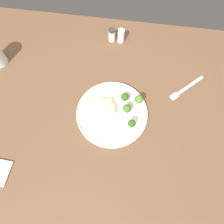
{
  "coord_description": "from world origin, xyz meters",
  "views": [
    {
      "loc": [
        -0.04,
        0.33,
        1.5
      ],
      "look_at": [
        -0.0,
        0.02,
        0.76
      ],
      "focal_mm": 32.0,
      "sensor_mm": 36.0,
      "label": 1
    }
  ],
  "objects_px": {
    "broccoli_floret_center_pile": "(125,97)",
    "seared_scallop_front_small": "(110,100)",
    "broccoli_floret_right_tilted": "(127,109)",
    "seared_scallop_large_seared": "(108,114)",
    "pepper_shaker": "(112,35)",
    "seared_scallop_tilted_round": "(113,112)",
    "broccoli_floret_split_head": "(132,124)",
    "salt_shaker": "(121,36)",
    "seared_scallop_right_edge": "(112,105)",
    "dinner_plate": "(112,113)",
    "dinner_fork": "(186,88)",
    "seared_scallop_rear_pale": "(101,109)",
    "broccoli_floret_small_sprig": "(139,99)"
  },
  "relations": [
    {
      "from": "seared_scallop_tilted_round",
      "to": "dinner_fork",
      "type": "relative_size",
      "value": 0.2
    },
    {
      "from": "salt_shaker",
      "to": "dinner_plate",
      "type": "bearing_deg",
      "value": 91.77
    },
    {
      "from": "broccoli_floret_center_pile",
      "to": "dinner_plate",
      "type": "bearing_deg",
      "value": 56.75
    },
    {
      "from": "seared_scallop_front_small",
      "to": "seared_scallop_tilted_round",
      "type": "relative_size",
      "value": 0.98
    },
    {
      "from": "broccoli_floret_right_tilted",
      "to": "broccoli_floret_center_pile",
      "type": "height_order",
      "value": "broccoli_floret_right_tilted"
    },
    {
      "from": "dinner_plate",
      "to": "seared_scallop_large_seared",
      "type": "xyz_separation_m",
      "value": [
        0.02,
        0.01,
        0.01
      ]
    },
    {
      "from": "seared_scallop_front_small",
      "to": "seared_scallop_tilted_round",
      "type": "xyz_separation_m",
      "value": [
        -0.02,
        0.05,
        0.0
      ]
    },
    {
      "from": "seared_scallop_front_small",
      "to": "pepper_shaker",
      "type": "bearing_deg",
      "value": -83.28
    },
    {
      "from": "seared_scallop_large_seared",
      "to": "broccoli_floret_right_tilted",
      "type": "relative_size",
      "value": 0.71
    },
    {
      "from": "seared_scallop_front_small",
      "to": "broccoli_floret_right_tilted",
      "type": "height_order",
      "value": "broccoli_floret_right_tilted"
    },
    {
      "from": "broccoli_floret_right_tilted",
      "to": "seared_scallop_front_small",
      "type": "bearing_deg",
      "value": -25.21
    },
    {
      "from": "seared_scallop_large_seared",
      "to": "dinner_fork",
      "type": "distance_m",
      "value": 0.36
    },
    {
      "from": "broccoli_floret_split_head",
      "to": "pepper_shaker",
      "type": "xyz_separation_m",
      "value": [
        0.14,
        -0.43,
        -0.01
      ]
    },
    {
      "from": "seared_scallop_right_edge",
      "to": "broccoli_floret_right_tilted",
      "type": "bearing_deg",
      "value": 167.87
    },
    {
      "from": "seared_scallop_front_small",
      "to": "broccoli_floret_right_tilted",
      "type": "relative_size",
      "value": 0.61
    },
    {
      "from": "seared_scallop_tilted_round",
      "to": "dinner_fork",
      "type": "bearing_deg",
      "value": -151.5
    },
    {
      "from": "dinner_plate",
      "to": "seared_scallop_right_edge",
      "type": "relative_size",
      "value": 12.41
    },
    {
      "from": "seared_scallop_rear_pale",
      "to": "broccoli_floret_split_head",
      "type": "relative_size",
      "value": 0.5
    },
    {
      "from": "dinner_plate",
      "to": "seared_scallop_right_edge",
      "type": "xyz_separation_m",
      "value": [
        0.0,
        -0.03,
        0.01
      ]
    },
    {
      "from": "broccoli_floret_small_sprig",
      "to": "broccoli_floret_center_pile",
      "type": "distance_m",
      "value": 0.06
    },
    {
      "from": "seared_scallop_right_edge",
      "to": "seared_scallop_tilted_round",
      "type": "xyz_separation_m",
      "value": [
        -0.01,
        0.03,
        -0.0
      ]
    },
    {
      "from": "broccoli_floret_center_pile",
      "to": "seared_scallop_front_small",
      "type": "bearing_deg",
      "value": 15.21
    },
    {
      "from": "dinner_plate",
      "to": "dinner_fork",
      "type": "distance_m",
      "value": 0.34
    },
    {
      "from": "seared_scallop_tilted_round",
      "to": "salt_shaker",
      "type": "height_order",
      "value": "salt_shaker"
    },
    {
      "from": "seared_scallop_rear_pale",
      "to": "broccoli_floret_split_head",
      "type": "xyz_separation_m",
      "value": [
        -0.13,
        0.05,
        0.02
      ]
    },
    {
      "from": "broccoli_floret_split_head",
      "to": "dinner_plate",
      "type": "bearing_deg",
      "value": -29.95
    },
    {
      "from": "seared_scallop_large_seared",
      "to": "pepper_shaker",
      "type": "distance_m",
      "value": 0.4
    },
    {
      "from": "broccoli_floret_right_tilted",
      "to": "pepper_shaker",
      "type": "height_order",
      "value": "pepper_shaker"
    },
    {
      "from": "dinner_plate",
      "to": "salt_shaker",
      "type": "bearing_deg",
      "value": -88.23
    },
    {
      "from": "broccoli_floret_center_pile",
      "to": "dinner_fork",
      "type": "xyz_separation_m",
      "value": [
        -0.26,
        -0.1,
        -0.03
      ]
    },
    {
      "from": "dinner_plate",
      "to": "seared_scallop_large_seared",
      "type": "relative_size",
      "value": 8.68
    },
    {
      "from": "seared_scallop_front_small",
      "to": "broccoli_floret_center_pile",
      "type": "relative_size",
      "value": 0.63
    },
    {
      "from": "pepper_shaker",
      "to": "broccoli_floret_split_head",
      "type": "bearing_deg",
      "value": 107.65
    },
    {
      "from": "dinner_plate",
      "to": "seared_scallop_front_small",
      "type": "relative_size",
      "value": 10.16
    },
    {
      "from": "dinner_plate",
      "to": "salt_shaker",
      "type": "xyz_separation_m",
      "value": [
        0.01,
        -0.39,
        0.02
      ]
    },
    {
      "from": "broccoli_floret_right_tilted",
      "to": "broccoli_floret_center_pile",
      "type": "xyz_separation_m",
      "value": [
        0.01,
        -0.05,
        -0.0
      ]
    },
    {
      "from": "seared_scallop_front_small",
      "to": "broccoli_floret_small_sprig",
      "type": "height_order",
      "value": "broccoli_floret_small_sprig"
    },
    {
      "from": "dinner_plate",
      "to": "broccoli_floret_right_tilted",
      "type": "distance_m",
      "value": 0.07
    },
    {
      "from": "seared_scallop_right_edge",
      "to": "broccoli_floret_right_tilted",
      "type": "distance_m",
      "value": 0.07
    },
    {
      "from": "broccoli_floret_center_pile",
      "to": "broccoli_floret_small_sprig",
      "type": "bearing_deg",
      "value": 173.66
    },
    {
      "from": "broccoli_floret_right_tilted",
      "to": "pepper_shaker",
      "type": "xyz_separation_m",
      "value": [
        0.11,
        -0.37,
        -0.01
      ]
    },
    {
      "from": "seared_scallop_right_edge",
      "to": "seared_scallop_front_small",
      "type": "distance_m",
      "value": 0.02
    },
    {
      "from": "seared_scallop_front_small",
      "to": "broccoli_floret_center_pile",
      "type": "distance_m",
      "value": 0.06
    },
    {
      "from": "dinner_fork",
      "to": "broccoli_floret_right_tilted",
      "type": "bearing_deg",
      "value": 31.27
    },
    {
      "from": "seared_scallop_right_edge",
      "to": "pepper_shaker",
      "type": "bearing_deg",
      "value": -81.81
    },
    {
      "from": "seared_scallop_tilted_round",
      "to": "broccoli_floret_split_head",
      "type": "bearing_deg",
      "value": 147.15
    },
    {
      "from": "seared_scallop_rear_pale",
      "to": "broccoli_floret_center_pile",
      "type": "relative_size",
      "value": 0.58
    },
    {
      "from": "seared_scallop_tilted_round",
      "to": "broccoli_floret_small_sprig",
      "type": "distance_m",
      "value": 0.11
    },
    {
      "from": "broccoli_floret_right_tilted",
      "to": "salt_shaker",
      "type": "distance_m",
      "value": 0.38
    },
    {
      "from": "dinner_plate",
      "to": "broccoli_floret_center_pile",
      "type": "relative_size",
      "value": 6.4
    }
  ]
}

